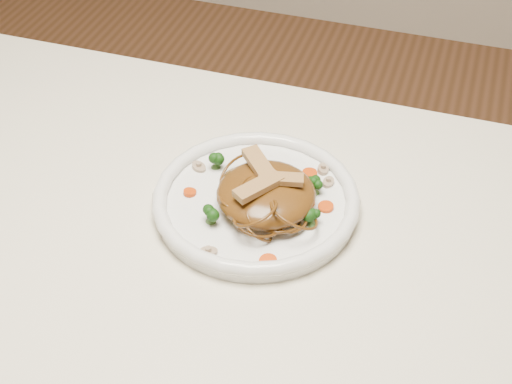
% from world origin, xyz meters
% --- Properties ---
extents(table, '(1.20, 0.80, 0.75)m').
position_xyz_m(table, '(0.00, 0.00, 0.65)').
color(table, beige).
rests_on(table, ground).
extents(plate, '(0.31, 0.31, 0.02)m').
position_xyz_m(plate, '(0.03, 0.10, 0.76)').
color(plate, white).
rests_on(plate, table).
extents(noodle_mound, '(0.16, 0.16, 0.04)m').
position_xyz_m(noodle_mound, '(0.05, 0.09, 0.79)').
color(noodle_mound, '#593710').
rests_on(noodle_mound, plate).
extents(chicken_a, '(0.06, 0.03, 0.01)m').
position_xyz_m(chicken_a, '(0.06, 0.10, 0.81)').
color(chicken_a, tan).
rests_on(chicken_a, noodle_mound).
extents(chicken_b, '(0.06, 0.07, 0.01)m').
position_xyz_m(chicken_b, '(0.03, 0.11, 0.81)').
color(chicken_b, tan).
rests_on(chicken_b, noodle_mound).
extents(chicken_c, '(0.06, 0.07, 0.01)m').
position_xyz_m(chicken_c, '(0.04, 0.07, 0.81)').
color(chicken_c, tan).
rests_on(chicken_c, noodle_mound).
extents(broccoli_0, '(0.03, 0.03, 0.03)m').
position_xyz_m(broccoli_0, '(0.10, 0.14, 0.78)').
color(broccoli_0, '#12420D').
rests_on(broccoli_0, plate).
extents(broccoli_1, '(0.03, 0.03, 0.03)m').
position_xyz_m(broccoli_1, '(-0.04, 0.14, 0.78)').
color(broccoli_1, '#12420D').
rests_on(broccoli_1, plate).
extents(broccoli_2, '(0.03, 0.03, 0.03)m').
position_xyz_m(broccoli_2, '(-0.01, 0.04, 0.78)').
color(broccoli_2, '#12420D').
rests_on(broccoli_2, plate).
extents(broccoli_3, '(0.03, 0.03, 0.03)m').
position_xyz_m(broccoli_3, '(0.11, 0.07, 0.78)').
color(broccoli_3, '#12420D').
rests_on(broccoli_3, plate).
extents(carrot_0, '(0.03, 0.03, 0.00)m').
position_xyz_m(carrot_0, '(0.09, 0.17, 0.77)').
color(carrot_0, '#DC4708').
rests_on(carrot_0, plate).
extents(carrot_1, '(0.02, 0.02, 0.00)m').
position_xyz_m(carrot_1, '(-0.06, 0.08, 0.77)').
color(carrot_1, '#DC4708').
rests_on(carrot_1, plate).
extents(carrot_2, '(0.03, 0.03, 0.00)m').
position_xyz_m(carrot_2, '(0.12, 0.11, 0.77)').
color(carrot_2, '#DC4708').
rests_on(carrot_2, plate).
extents(carrot_3, '(0.02, 0.02, 0.00)m').
position_xyz_m(carrot_3, '(-0.00, 0.19, 0.77)').
color(carrot_3, '#DC4708').
rests_on(carrot_3, plate).
extents(carrot_4, '(0.03, 0.03, 0.00)m').
position_xyz_m(carrot_4, '(0.08, -0.01, 0.77)').
color(carrot_4, '#DC4708').
rests_on(carrot_4, plate).
extents(mushroom_0, '(0.03, 0.03, 0.01)m').
position_xyz_m(mushroom_0, '(0.01, -0.02, 0.77)').
color(mushroom_0, '#BCA88D').
rests_on(mushroom_0, plate).
extents(mushroom_1, '(0.02, 0.02, 0.01)m').
position_xyz_m(mushroom_1, '(0.11, 0.16, 0.77)').
color(mushroom_1, '#BCA88D').
rests_on(mushroom_1, plate).
extents(mushroom_2, '(0.03, 0.03, 0.01)m').
position_xyz_m(mushroom_2, '(-0.07, 0.13, 0.77)').
color(mushroom_2, '#BCA88D').
rests_on(mushroom_2, plate).
extents(mushroom_3, '(0.03, 0.03, 0.01)m').
position_xyz_m(mushroom_3, '(0.10, 0.18, 0.77)').
color(mushroom_3, '#BCA88D').
rests_on(mushroom_3, plate).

